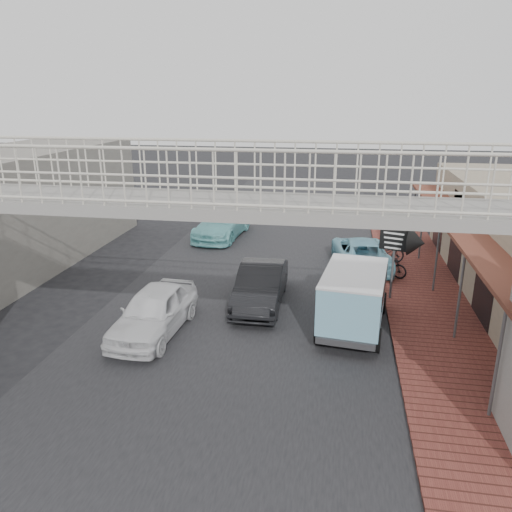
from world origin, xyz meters
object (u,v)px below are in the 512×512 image
at_px(dark_sedan, 261,285).
at_px(motorcycle_near, 385,253).
at_px(motorcycle_far, 389,265).
at_px(white_hatchback, 154,311).
at_px(angkot_van, 354,291).
at_px(arrow_sign, 414,243).
at_px(angkot_curb, 361,252).
at_px(angkot_far, 222,223).

height_order(dark_sedan, motorcycle_near, dark_sedan).
distance_m(dark_sedan, motorcycle_far, 5.95).
bearing_deg(motorcycle_near, white_hatchback, 112.32).
bearing_deg(angkot_van, white_hatchback, -160.50).
xyz_separation_m(white_hatchback, motorcycle_far, (7.76, 6.36, -0.16)).
distance_m(white_hatchback, angkot_van, 6.42).
xyz_separation_m(dark_sedan, arrow_sign, (5.31, 0.93, 1.58)).
relative_size(angkot_curb, angkot_van, 1.10).
relative_size(angkot_van, motorcycle_near, 2.41).
bearing_deg(motorcycle_near, arrow_sign, 163.42).
relative_size(dark_sedan, angkot_van, 1.03).
relative_size(white_hatchback, arrow_sign, 1.58).
xyz_separation_m(white_hatchback, dark_sedan, (2.98, 2.82, -0.00)).
height_order(motorcycle_near, arrow_sign, arrow_sign).
bearing_deg(arrow_sign, angkot_far, 157.46).
distance_m(angkot_van, arrow_sign, 3.30).
height_order(white_hatchback, angkot_curb, white_hatchback).
bearing_deg(arrow_sign, angkot_van, -111.73).
relative_size(angkot_curb, motorcycle_near, 2.65).
distance_m(angkot_van, motorcycle_near, 6.87).
relative_size(angkot_far, arrow_sign, 1.88).
bearing_deg(angkot_van, dark_sedan, 163.12).
bearing_deg(white_hatchback, angkot_far, 95.49).
height_order(dark_sedan, arrow_sign, arrow_sign).
bearing_deg(motorcycle_far, white_hatchback, 159.31).
distance_m(angkot_far, angkot_van, 12.20).
distance_m(angkot_curb, motorcycle_far, 1.75).
bearing_deg(white_hatchback, angkot_van, 15.31).
xyz_separation_m(angkot_van, motorcycle_near, (1.51, 6.66, -0.72)).
distance_m(angkot_curb, motorcycle_near, 1.15).
height_order(white_hatchback, motorcycle_far, white_hatchback).
bearing_deg(angkot_curb, white_hatchback, 42.53).
bearing_deg(motorcycle_far, angkot_far, 88.06).
relative_size(dark_sedan, motorcycle_far, 2.81).
bearing_deg(white_hatchback, motorcycle_far, 42.31).
bearing_deg(dark_sedan, motorcycle_near, 46.45).
height_order(white_hatchback, motorcycle_near, white_hatchback).
distance_m(white_hatchback, arrow_sign, 9.24).
bearing_deg(angkot_van, arrow_sign, 56.56).
distance_m(angkot_van, motorcycle_far, 5.27).
bearing_deg(angkot_far, angkot_curb, -22.84).
bearing_deg(motorcycle_far, angkot_van, -166.87).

